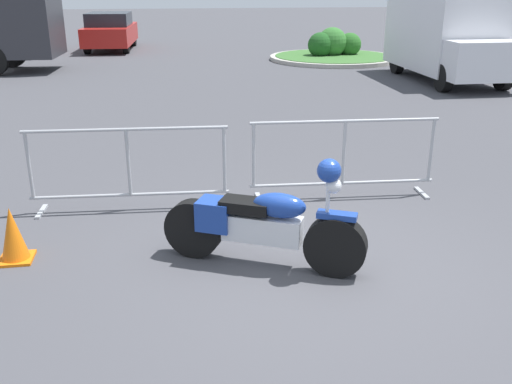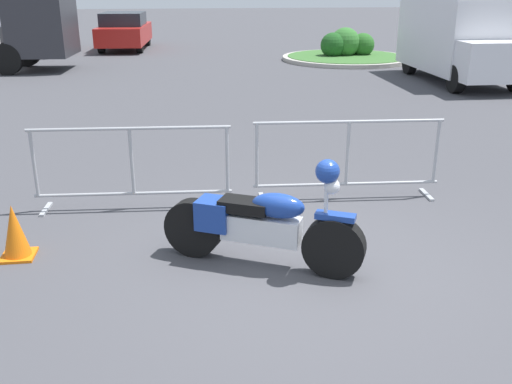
# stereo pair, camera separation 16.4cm
# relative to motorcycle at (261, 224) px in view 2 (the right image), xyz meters

# --- Properties ---
(ground_plane) EXTENTS (120.00, 120.00, 0.00)m
(ground_plane) POSITION_rel_motorcycle_xyz_m (0.49, -0.21, -0.46)
(ground_plane) COLOR #424247
(motorcycle) EXTENTS (1.97, 1.08, 1.19)m
(motorcycle) POSITION_rel_motorcycle_xyz_m (0.00, 0.00, 0.00)
(motorcycle) COLOR black
(motorcycle) RESTS_ON ground
(crowd_barrier_near) EXTENTS (2.49, 0.57, 1.07)m
(crowd_barrier_near) POSITION_rel_motorcycle_xyz_m (-1.39, 1.76, 0.10)
(crowd_barrier_near) COLOR #9EA0A5
(crowd_barrier_near) RESTS_ON ground
(crowd_barrier_far) EXTENTS (2.49, 0.57, 1.07)m
(crowd_barrier_far) POSITION_rel_motorcycle_xyz_m (1.39, 1.76, 0.10)
(crowd_barrier_far) COLOR #9EA0A5
(crowd_barrier_far) RESTS_ON ground
(delivery_van) EXTENTS (2.07, 5.03, 2.31)m
(delivery_van) POSITION_rel_motorcycle_xyz_m (7.24, 10.73, 0.79)
(delivery_van) COLOR silver
(delivery_van) RESTS_ON ground
(parked_car_white) EXTENTS (1.91, 4.20, 1.39)m
(parked_car_white) POSITION_rel_motorcycle_xyz_m (-6.11, 20.11, 0.25)
(parked_car_white) COLOR white
(parked_car_white) RESTS_ON ground
(parked_car_red) EXTENTS (2.09, 4.60, 1.53)m
(parked_car_red) POSITION_rel_motorcycle_xyz_m (-3.01, 20.42, 0.32)
(parked_car_red) COLOR #B21E19
(parked_car_red) RESTS_ON ground
(pedestrian) EXTENTS (0.47, 0.47, 1.69)m
(pedestrian) POSITION_rel_motorcycle_xyz_m (-5.74, 17.45, 0.46)
(pedestrian) COLOR #262838
(pedestrian) RESTS_ON ground
(planter_island) EXTENTS (4.73, 4.73, 1.15)m
(planter_island) POSITION_rel_motorcycle_xyz_m (5.41, 15.81, -0.16)
(planter_island) COLOR #ADA89E
(planter_island) RESTS_ON ground
(traffic_cone) EXTENTS (0.34, 0.34, 0.59)m
(traffic_cone) POSITION_rel_motorcycle_xyz_m (-2.53, 0.50, -0.17)
(traffic_cone) COLOR orange
(traffic_cone) RESTS_ON ground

